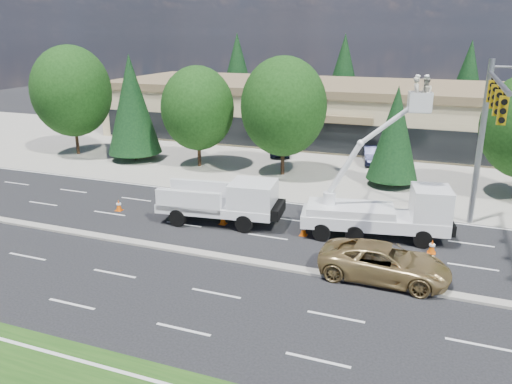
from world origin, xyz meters
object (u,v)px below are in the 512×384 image
at_px(bucket_truck, 386,206).
at_px(minivan, 384,262).
at_px(signal_mast, 487,123).
at_px(utility_pickup, 226,206).

xyz_separation_m(bucket_truck, minivan, (0.55, -4.72, -0.96)).
bearing_deg(signal_mast, minivan, -120.21).
height_order(bucket_truck, minivan, bucket_truck).
height_order(signal_mast, utility_pickup, signal_mast).
xyz_separation_m(utility_pickup, minivan, (9.16, -3.66, -0.26)).
xyz_separation_m(signal_mast, minivan, (-3.75, -6.44, -5.28)).
bearing_deg(signal_mast, utility_pickup, -167.84).
distance_m(signal_mast, minivan, 9.14).
distance_m(signal_mast, utility_pickup, 14.14).
bearing_deg(minivan, signal_mast, -29.01).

